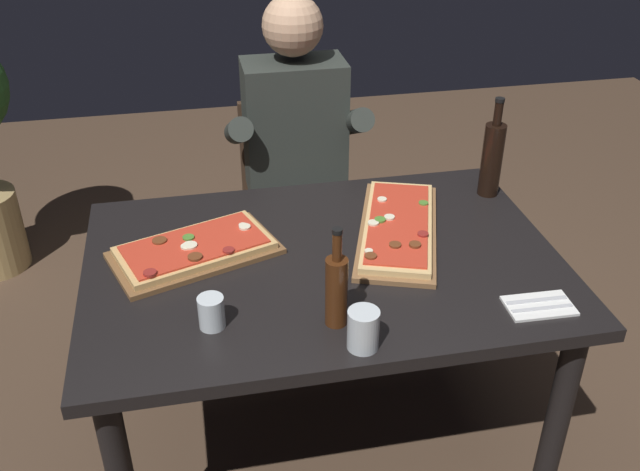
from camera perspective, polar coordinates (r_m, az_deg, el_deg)
name	(u,v)px	position (r m, az deg, el deg)	size (l,w,h in m)	color
ground_plane	(323,434)	(2.60, 0.22, -15.62)	(6.40, 6.40, 0.00)	#4C3828
dining_table	(323,285)	(2.17, 0.26, -3.95)	(1.40, 0.96, 0.74)	black
pizza_rectangular_front	(195,250)	(2.15, -9.99, -1.14)	(0.54, 0.40, 0.05)	brown
pizza_rectangular_left	(398,227)	(2.24, 6.26, 0.65)	(0.41, 0.63, 0.05)	brown
wine_bottle_dark	(336,289)	(1.80, 1.33, -4.27)	(0.06, 0.06, 0.28)	#47230F
oil_bottle_amber	(492,158)	(2.47, 13.61, 6.09)	(0.07, 0.07, 0.35)	black
tumbler_near_camera	(363,329)	(1.76, 3.48, -7.51)	(0.08, 0.08, 0.11)	silver
tumbler_far_side	(211,312)	(1.85, -8.69, -6.09)	(0.07, 0.07, 0.09)	silver
napkin_cutlery_set	(539,306)	(2.01, 17.13, -5.39)	(0.18, 0.12, 0.01)	white
diner_chair	(293,197)	(2.97, -2.16, 3.07)	(0.44, 0.44, 0.87)	#3D2B1E
seated_diner	(297,153)	(2.75, -1.86, 6.59)	(0.53, 0.41, 1.33)	#23232D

